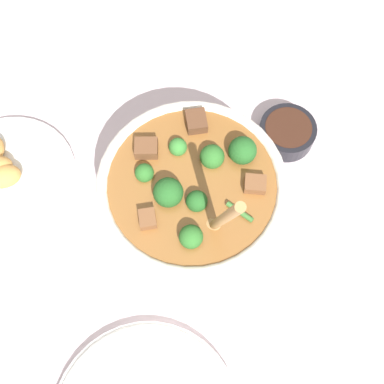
{
  "coord_description": "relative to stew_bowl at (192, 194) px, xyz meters",
  "views": [
    {
      "loc": [
        0.12,
        -0.23,
        0.7
      ],
      "look_at": [
        0.0,
        0.0,
        0.07
      ],
      "focal_mm": 45.0,
      "sensor_mm": 36.0,
      "label": 1
    }
  ],
  "objects": [
    {
      "name": "ground_plane",
      "position": [
        -0.0,
        -0.0,
        -0.06
      ],
      "size": [
        4.0,
        4.0,
        0.0
      ],
      "primitive_type": "plane",
      "color": "silver"
    },
    {
      "name": "stew_bowl",
      "position": [
        0.0,
        0.0,
        0.0
      ],
      "size": [
        0.26,
        0.26,
        0.27
      ],
      "color": "white",
      "rests_on": "ground_plane"
    },
    {
      "name": "condiment_bowl",
      "position": [
        0.08,
        0.18,
        -0.04
      ],
      "size": [
        0.09,
        0.09,
        0.04
      ],
      "color": "black",
      "rests_on": "ground_plane"
    },
    {
      "name": "food_plate",
      "position": [
        -0.29,
        -0.09,
        -0.05
      ],
      "size": [
        0.22,
        0.22,
        0.05
      ],
      "color": "white",
      "rests_on": "ground_plane"
    }
  ]
}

